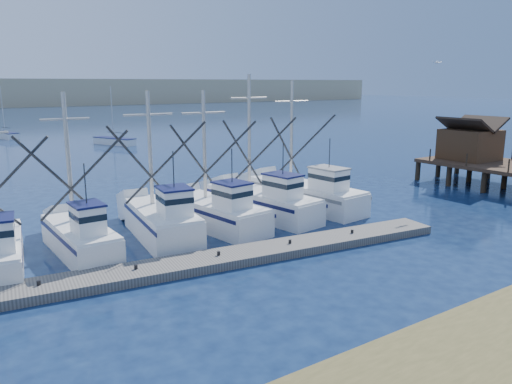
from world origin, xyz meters
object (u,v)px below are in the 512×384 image
(timber_pier, at_px, (508,158))
(floating_dock, at_px, (158,270))
(sailboat_far, at_px, (6,135))
(sailboat_near, at_px, (114,141))

(timber_pier, bearing_deg, floating_dock, -176.98)
(timber_pier, xyz_separation_m, sailboat_far, (-28.59, 64.77, -2.07))
(timber_pier, relative_size, sailboat_near, 2.47)
(timber_pier, xyz_separation_m, sailboat_near, (-16.99, 47.50, -2.08))
(floating_dock, distance_m, timber_pier, 31.44)
(floating_dock, height_order, sailboat_near, sailboat_near)
(sailboat_near, distance_m, sailboat_far, 20.81)
(floating_dock, distance_m, sailboat_near, 51.19)
(sailboat_near, bearing_deg, timber_pier, -94.96)
(sailboat_near, xyz_separation_m, sailboat_far, (-11.59, 17.28, 0.01))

